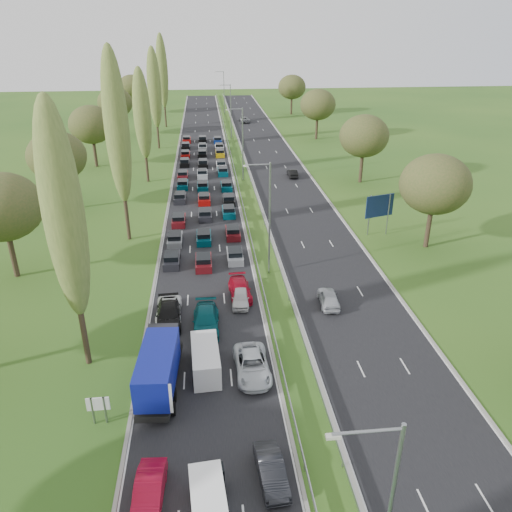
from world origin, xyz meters
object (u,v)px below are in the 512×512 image
white_van_rear (206,358)px  direction_sign (380,208)px  near_car_2 (169,310)px  near_car_1 (149,492)px  white_van_front (209,504)px  near_car_3 (169,315)px  info_sign (98,407)px  blue_lorry (159,366)px

white_van_rear → direction_sign: size_ratio=0.99×
near_car_2 → white_van_rear: 8.65m
near_car_1 → near_car_2: size_ratio=0.92×
near_car_2 → white_van_front: bearing=-81.3°
white_van_front → white_van_rear: bearing=85.3°
white_van_front → direction_sign: 43.70m
direction_sign → near_car_3: bearing=-144.1°
near_car_2 → white_van_front: white_van_front is taller
near_car_2 → direction_sign: direction_sign is taller
white_van_rear → near_car_2: bearing=109.3°
near_car_2 → direction_sign: size_ratio=0.92×
white_van_front → info_sign: info_sign is taller
near_car_1 → near_car_2: bearing=93.6°
white_van_front → white_van_rear: white_van_rear is taller
near_car_2 → white_van_front: 21.04m
white_van_rear → direction_sign: direction_sign is taller
near_car_1 → direction_sign: size_ratio=0.84×
info_sign → direction_sign: direction_sign is taller
white_van_front → direction_sign: (21.72, 37.83, 2.61)m
near_car_2 → blue_lorry: blue_lorry is taller
white_van_front → near_car_1: bearing=153.6°
white_van_rear → near_car_1: bearing=-108.5°
blue_lorry → info_sign: size_ratio=4.09×
near_car_2 → white_van_front: (3.29, -20.79, 0.27)m
near_car_1 → white_van_rear: white_van_rear is taller
white_van_front → direction_sign: size_ratio=0.89×
near_car_3 → white_van_rear: size_ratio=1.04×
blue_lorry → info_sign: (-3.75, -3.29, -0.52)m
near_car_1 → near_car_2: near_car_1 is taller
blue_lorry → white_van_rear: bearing=31.5°
near_car_1 → blue_lorry: size_ratio=0.51×
white_van_front → direction_sign: bearing=55.2°
white_van_rear → info_sign: (-7.03, -5.01, 0.31)m
near_car_1 → direction_sign: (25.00, 36.53, 2.83)m
near_car_2 → white_van_front: size_ratio=1.03×
white_van_rear → direction_sign: (21.77, 25.05, 2.51)m
near_car_2 → direction_sign: (25.01, 17.04, 2.88)m
near_car_2 → near_car_3: size_ratio=0.89×
near_car_3 → direction_sign: bearing=33.2°
white_van_rear → white_van_front: bearing=-92.6°
near_car_3 → white_van_front: white_van_front is taller
near_car_3 → info_sign: bearing=-110.5°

